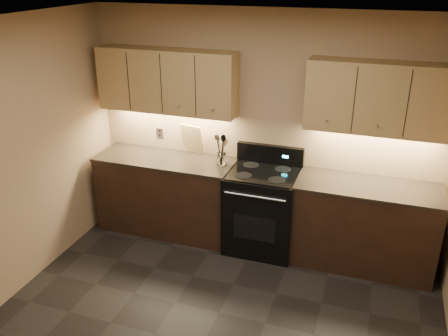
{
  "coord_description": "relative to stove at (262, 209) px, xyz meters",
  "views": [
    {
      "loc": [
        1.18,
        -2.88,
        3.0
      ],
      "look_at": [
        -0.29,
        1.45,
        1.02
      ],
      "focal_mm": 38.0,
      "sensor_mm": 36.0,
      "label": 1
    }
  ],
  "objects": [
    {
      "name": "ceiling",
      "position": [
        -0.08,
        -1.68,
        2.12
      ],
      "size": [
        4.0,
        4.0,
        0.0
      ],
      "primitive_type": "plane",
      "rotation": [
        3.14,
        0.0,
        0.0
      ],
      "color": "silver",
      "rests_on": "wall_back"
    },
    {
      "name": "wall_back",
      "position": [
        -0.08,
        0.32,
        0.82
      ],
      "size": [
        4.0,
        0.04,
        2.6
      ],
      "primitive_type": "cube",
      "color": "tan",
      "rests_on": "ground"
    },
    {
      "name": "counter_left",
      "position": [
        -1.18,
        0.02,
        -0.01
      ],
      "size": [
        1.62,
        0.62,
        0.93
      ],
      "color": "black",
      "rests_on": "ground"
    },
    {
      "name": "counter_right",
      "position": [
        1.1,
        0.02,
        -0.01
      ],
      "size": [
        1.46,
        0.62,
        0.93
      ],
      "color": "black",
      "rests_on": "ground"
    },
    {
      "name": "stove",
      "position": [
        0.0,
        0.0,
        0.0
      ],
      "size": [
        0.76,
        0.68,
        1.14
      ],
      "color": "black",
      "rests_on": "ground"
    },
    {
      "name": "upper_cab_left",
      "position": [
        -1.18,
        0.17,
        1.32
      ],
      "size": [
        1.6,
        0.3,
        0.7
      ],
      "primitive_type": "cube",
      "color": "#A38951",
      "rests_on": "wall_back"
    },
    {
      "name": "upper_cab_right",
      "position": [
        1.1,
        0.17,
        1.32
      ],
      "size": [
        1.44,
        0.3,
        0.7
      ],
      "primitive_type": "cube",
      "color": "#A38951",
      "rests_on": "wall_back"
    },
    {
      "name": "outlet_plate",
      "position": [
        -1.38,
        0.31,
        0.64
      ],
      "size": [
        0.08,
        0.01,
        0.12
      ],
      "primitive_type": "cube",
      "color": "#B2B5BA",
      "rests_on": "wall_back"
    },
    {
      "name": "utensil_crock",
      "position": [
        -0.5,
        0.06,
        0.51
      ],
      "size": [
        0.14,
        0.14,
        0.14
      ],
      "color": "white",
      "rests_on": "counter_left"
    },
    {
      "name": "cutting_board",
      "position": [
        -0.93,
        0.27,
        0.63
      ],
      "size": [
        0.3,
        0.16,
        0.36
      ],
      "primitive_type": "cube",
      "rotation": [
        0.23,
        0.0,
        -0.22
      ],
      "color": "tan",
      "rests_on": "counter_left"
    },
    {
      "name": "wooden_spoon",
      "position": [
        -0.53,
        0.04,
        0.61
      ],
      "size": [
        0.13,
        0.12,
        0.3
      ],
      "primitive_type": null,
      "rotation": [
        -0.12,
        0.27,
        0.23
      ],
      "color": "tan",
      "rests_on": "utensil_crock"
    },
    {
      "name": "black_spoon",
      "position": [
        -0.51,
        0.08,
        0.65
      ],
      "size": [
        0.11,
        0.13,
        0.37
      ],
      "primitive_type": null,
      "rotation": [
        0.2,
        0.13,
        0.07
      ],
      "color": "black",
      "rests_on": "utensil_crock"
    },
    {
      "name": "black_turner",
      "position": [
        -0.5,
        0.05,
        0.63
      ],
      "size": [
        0.18,
        0.17,
        0.35
      ],
      "primitive_type": null,
      "rotation": [
        -0.27,
        -0.19,
        0.32
      ],
      "color": "black",
      "rests_on": "utensil_crock"
    },
    {
      "name": "steel_spatula",
      "position": [
        -0.47,
        0.07,
        0.63
      ],
      "size": [
        0.18,
        0.1,
        0.34
      ],
      "primitive_type": null,
      "rotation": [
        -0.0,
        -0.28,
        -0.12
      ],
      "color": "silver",
      "rests_on": "utensil_crock"
    }
  ]
}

